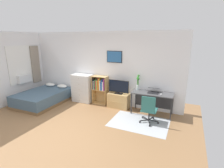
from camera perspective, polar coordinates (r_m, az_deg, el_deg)
The scene contains 13 objects.
ground_plane at distance 5.07m, azimuth -16.85°, elevation -14.53°, with size 7.20×7.20×0.00m, color #936B44.
wall_back_with_posters at distance 6.53m, azimuth -3.66°, elevation 5.32°, with size 6.12×0.09×2.70m.
area_rug at distance 5.29m, azimuth 9.06°, elevation -12.65°, with size 1.70×1.20×0.01m, color #B2B7BC.
bed at distance 7.16m, azimuth -21.92°, elevation -4.06°, with size 1.47×2.03×0.60m.
dresser at distance 6.84m, azimuth -9.87°, elevation -1.38°, with size 0.81×0.46×1.09m.
bookshelf at distance 6.47m, azimuth -4.07°, elevation -1.01°, with size 0.58×0.30×1.09m.
tv_stand at distance 6.23m, azimuth 2.24°, elevation -5.51°, with size 0.78×0.41×0.53m.
television at distance 6.06m, azimuth 2.21°, elevation -1.07°, with size 0.75×0.16×0.50m.
desk at distance 5.80m, azimuth 13.51°, elevation -3.97°, with size 1.32×0.56×0.74m.
office_chair at distance 5.12m, azimuth 12.22°, elevation -8.18°, with size 0.56×0.58×0.86m.
laptop at distance 5.72m, azimuth 13.71°, elevation -2.14°, with size 0.37×0.40×0.16m.
computer_mouse at distance 5.56m, azimuth 16.16°, elevation -3.28°, with size 0.06×0.10×0.03m, color silver.
bamboo_vase at distance 5.88m, azimuth 8.68°, elevation 0.67°, with size 0.11×0.10×0.52m.
Camera 1 is at (3.03, -3.25, 2.43)m, focal length 27.28 mm.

